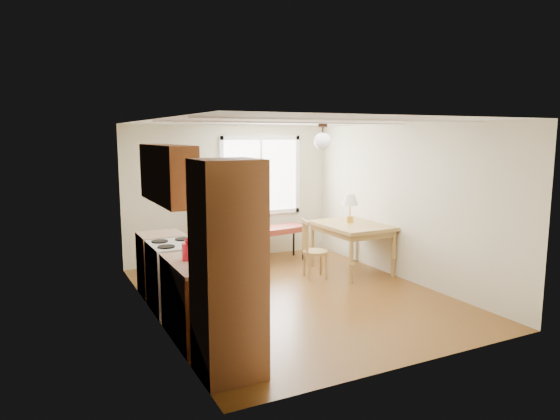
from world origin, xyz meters
TOP-DOWN VIEW (x-y plane):
  - room_shell at (0.00, 0.00)m, footprint 4.60×5.60m
  - kitchen_run at (-1.72, -0.63)m, footprint 0.65×3.40m
  - window_unit at (0.60, 2.47)m, footprint 1.64×0.05m
  - pendant_light at (0.70, 0.40)m, footprint 0.26×0.26m
  - refrigerator at (-0.10, 2.09)m, footprint 0.77×0.77m
  - bench at (0.58, 1.97)m, footprint 1.42×0.70m
  - dining_table at (1.50, 0.73)m, footprint 1.01×1.34m
  - chair at (0.66, 0.68)m, footprint 0.45×0.44m
  - table_lamp at (1.54, 0.85)m, footprint 0.28×0.28m
  - coffee_maker at (-1.72, -1.20)m, footprint 0.21×0.25m
  - kettle at (-1.77, -0.74)m, footprint 0.13×0.13m

SIDE VIEW (x-z plane):
  - chair at x=0.66m, z-range 0.07..1.02m
  - bench at x=0.58m, z-range 0.25..0.88m
  - dining_table at x=1.50m, z-range 0.31..1.13m
  - kitchen_run at x=-1.72m, z-range -0.26..1.94m
  - refrigerator at x=-0.10m, z-range 0.00..1.69m
  - kettle at x=-1.77m, z-range 0.88..1.13m
  - coffee_maker at x=-1.72m, z-range 0.86..1.18m
  - table_lamp at x=1.54m, z-range 0.94..1.43m
  - room_shell at x=0.00m, z-range -0.06..2.56m
  - window_unit at x=0.60m, z-range 0.79..2.31m
  - pendant_light at x=0.70m, z-range 2.04..2.44m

